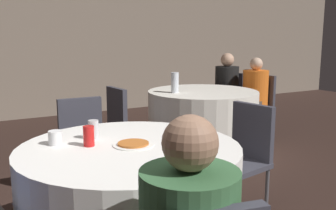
{
  "coord_description": "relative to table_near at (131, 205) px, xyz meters",
  "views": [
    {
      "loc": [
        -0.62,
        -1.99,
        1.39
      ],
      "look_at": [
        0.85,
        0.61,
        0.86
      ],
      "focal_mm": 40.0,
      "sensor_mm": 36.0,
      "label": 1
    }
  ],
  "objects": [
    {
      "name": "soda_can_red",
      "position": [
        -0.21,
        0.12,
        0.44
      ],
      "size": [
        0.07,
        0.07,
        0.12
      ],
      "color": "red",
      "rests_on": "table_near"
    },
    {
      "name": "table_far",
      "position": [
        1.74,
        1.74,
        0.0
      ],
      "size": [
        1.35,
        1.35,
        0.76
      ],
      "color": "white",
      "rests_on": "ground_plane"
    },
    {
      "name": "person_orange_shirt",
      "position": [
        2.66,
        1.87,
        0.2
      ],
      "size": [
        0.51,
        0.38,
        1.13
      ],
      "rotation": [
        0.0,
        0.0,
        -4.57
      ],
      "color": "#4C4238",
      "rests_on": "ground_plane"
    },
    {
      "name": "chair_near_north",
      "position": [
        0.04,
        1.08,
        0.15
      ],
      "size": [
        0.41,
        0.42,
        0.88
      ],
      "rotation": [
        0.0,
        0.0,
        -3.18
      ],
      "color": "#383842",
      "rests_on": "ground_plane"
    },
    {
      "name": "chair_far_west",
      "position": [
        0.66,
        1.64,
        0.15
      ],
      "size": [
        0.44,
        0.43,
        0.88
      ],
      "rotation": [
        0.0,
        0.0,
        -1.48
      ],
      "color": "#383842",
      "rests_on": "ground_plane"
    },
    {
      "name": "chair_far_northeast",
      "position": [
        2.63,
        2.36,
        0.15
      ],
      "size": [
        0.56,
        0.56,
        0.88
      ],
      "rotation": [
        0.0,
        0.0,
        -4.11
      ],
      "color": "#383842",
      "rests_on": "ground_plane"
    },
    {
      "name": "chair_near_east",
      "position": [
        1.07,
        0.18,
        0.15
      ],
      "size": [
        0.46,
        0.46,
        0.88
      ],
      "rotation": [
        0.0,
        0.0,
        -4.54
      ],
      "color": "#383842",
      "rests_on": "ground_plane"
    },
    {
      "name": "chair_far_east",
      "position": [
        2.82,
        1.9,
        0.15
      ],
      "size": [
        0.46,
        0.45,
        0.88
      ],
      "rotation": [
        0.0,
        0.0,
        -4.57
      ],
      "color": "#383842",
      "rests_on": "ground_plane"
    },
    {
      "name": "bottle_far",
      "position": [
        1.36,
        1.77,
        0.5
      ],
      "size": [
        0.09,
        0.09,
        0.24
      ],
      "color": "silver",
      "rests_on": "table_far"
    },
    {
      "name": "person_black_shirt",
      "position": [
        2.5,
        2.27,
        0.22
      ],
      "size": [
        0.48,
        0.46,
        1.18
      ],
      "rotation": [
        0.0,
        0.0,
        -4.11
      ],
      "color": "#33384C",
      "rests_on": "ground_plane"
    },
    {
      "name": "cup_near",
      "position": [
        -0.38,
        0.25,
        0.42
      ],
      "size": [
        0.08,
        0.08,
        0.09
      ],
      "color": "white",
      "rests_on": "table_near"
    },
    {
      "name": "table_near",
      "position": [
        0.0,
        0.0,
        0.0
      ],
      "size": [
        1.34,
        1.34,
        0.76
      ],
      "color": "white",
      "rests_on": "ground_plane"
    },
    {
      "name": "pizza_plate_near",
      "position": [
        0.02,
        0.0,
        0.39
      ],
      "size": [
        0.25,
        0.25,
        0.02
      ],
      "color": "white",
      "rests_on": "table_near"
    },
    {
      "name": "soda_can_silver",
      "position": [
        -0.14,
        0.26,
        0.44
      ],
      "size": [
        0.07,
        0.07,
        0.12
      ],
      "color": "silver",
      "rests_on": "table_near"
    }
  ]
}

